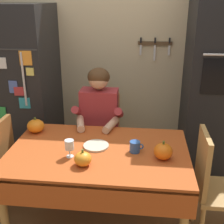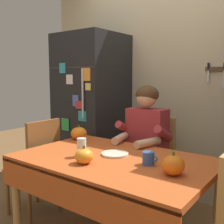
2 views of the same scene
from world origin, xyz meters
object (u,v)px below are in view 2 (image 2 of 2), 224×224
at_px(chair_behind_person, 153,160).
at_px(coffee_mug, 149,158).
at_px(serving_tray, 115,154).
at_px(refrigerator, 92,113).
at_px(dining_table, 112,169).
at_px(wine_glass, 82,144).
at_px(chair_left_side, 38,164).
at_px(seated_person, 143,141).
at_px(pumpkin_medium, 173,165).
at_px(pumpkin_small, 79,133).
at_px(pumpkin_large, 84,156).

distance_m(chair_behind_person, coffee_mug, 0.89).
height_order(chair_behind_person, serving_tray, chair_behind_person).
distance_m(refrigerator, dining_table, 1.32).
xyz_separation_m(coffee_mug, wine_glass, (-0.48, -0.13, 0.05)).
relative_size(wine_glass, serving_tray, 0.68).
xyz_separation_m(dining_table, serving_tray, (-0.03, 0.08, 0.09)).
height_order(chair_behind_person, chair_left_side, same).
relative_size(seated_person, serving_tray, 6.15).
bearing_deg(pumpkin_medium, seated_person, 131.58).
relative_size(coffee_mug, serving_tray, 0.53).
bearing_deg(wine_glass, pumpkin_medium, 4.22).
xyz_separation_m(chair_left_side, pumpkin_small, (0.30, 0.25, 0.29)).
bearing_deg(chair_left_side, pumpkin_large, -16.90).
distance_m(dining_table, pumpkin_medium, 0.52).
height_order(wine_glass, pumpkin_large, wine_glass).
xyz_separation_m(refrigerator, dining_table, (0.95, -0.88, -0.24)).
height_order(chair_behind_person, pumpkin_small, chair_behind_person).
xyz_separation_m(chair_behind_person, serving_tray, (0.06, -0.72, 0.24)).
bearing_deg(pumpkin_medium, refrigerator, 147.04).
bearing_deg(wine_glass, serving_tray, 46.74).
distance_m(seated_person, chair_left_side, 1.01).
distance_m(seated_person, pumpkin_small, 0.60).
relative_size(dining_table, chair_behind_person, 1.51).
bearing_deg(pumpkin_small, pumpkin_medium, -17.35).
distance_m(seated_person, wine_glass, 0.72).
xyz_separation_m(chair_left_side, serving_tray, (0.87, 0.03, 0.24)).
bearing_deg(pumpkin_large, chair_behind_person, 90.90).
relative_size(seated_person, wine_glass, 9.02).
bearing_deg(pumpkin_large, pumpkin_small, 136.45).
bearing_deg(pumpkin_large, seated_person, 91.11).
distance_m(dining_table, seated_person, 0.62).
xyz_separation_m(chair_behind_person, pumpkin_large, (0.02, -1.00, 0.28)).
distance_m(chair_left_side, wine_glass, 0.79).
relative_size(coffee_mug, pumpkin_small, 0.73).
relative_size(chair_left_side, serving_tray, 4.59).
xyz_separation_m(refrigerator, coffee_mug, (1.24, -0.86, -0.12)).
height_order(refrigerator, pumpkin_small, refrigerator).
xyz_separation_m(seated_person, pumpkin_large, (0.02, -0.81, 0.05)).
height_order(dining_table, pumpkin_large, pumpkin_large).
relative_size(pumpkin_small, serving_tray, 0.73).
bearing_deg(chair_behind_person, serving_tray, -84.99).
bearing_deg(refrigerator, coffee_mug, -34.73).
xyz_separation_m(chair_left_side, wine_glass, (0.71, -0.14, 0.32)).
distance_m(refrigerator, serving_tray, 1.24).
relative_size(chair_left_side, pumpkin_large, 7.41).
relative_size(dining_table, serving_tray, 6.91).
relative_size(chair_behind_person, chair_left_side, 1.00).
distance_m(chair_left_side, coffee_mug, 1.22).
relative_size(dining_table, seated_person, 1.12).
bearing_deg(coffee_mug, refrigerator, 145.27).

